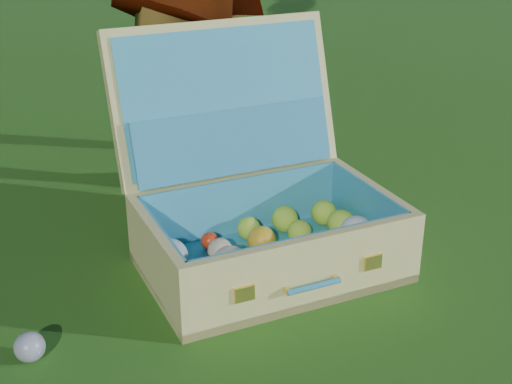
% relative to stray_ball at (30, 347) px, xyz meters
% --- Properties ---
extents(ground, '(60.00, 60.00, 0.00)m').
position_rel_stray_ball_xyz_m(ground, '(0.45, 0.12, -0.03)').
color(ground, '#215114').
rests_on(ground, ground).
extents(stray_ball, '(0.06, 0.06, 0.06)m').
position_rel_stray_ball_xyz_m(stray_ball, '(0.00, 0.00, 0.00)').
color(stray_ball, teal).
rests_on(stray_ball, ground).
extents(suitcase, '(0.61, 0.59, 0.56)m').
position_rel_stray_ball_xyz_m(suitcase, '(0.60, 0.19, 0.13)').
color(suitcase, '#D3C672').
rests_on(suitcase, ground).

